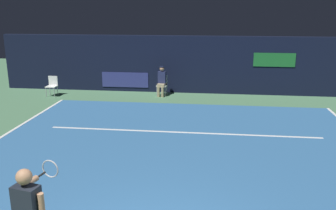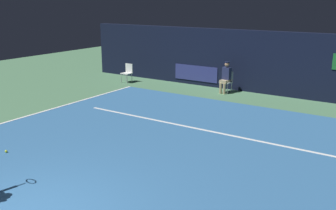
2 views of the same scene
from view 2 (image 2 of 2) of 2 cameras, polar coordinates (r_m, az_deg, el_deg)
ground_plane at (r=10.46m, az=-0.98°, el=-6.30°), size 34.69×34.69×0.00m
court_surface at (r=10.46m, az=-0.98°, el=-6.27°), size 10.95×10.79×0.01m
line_sideline_right at (r=14.10m, az=-19.50°, el=-1.40°), size 0.10×10.79×0.01m
line_service at (r=11.97m, az=4.15°, el=-3.44°), size 8.54×0.10×0.01m
back_wall at (r=16.72m, az=13.89°, el=6.06°), size 17.95×0.33×2.60m
line_judge_on_chair at (r=16.55m, az=8.48°, el=4.09°), size 0.47×0.56×1.32m
courtside_chair_near at (r=18.64m, az=-5.97°, el=4.85°), size 0.45×0.43×0.88m
tennis_ball at (r=10.94m, az=-22.64°, el=-6.29°), size 0.07×0.07×0.07m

